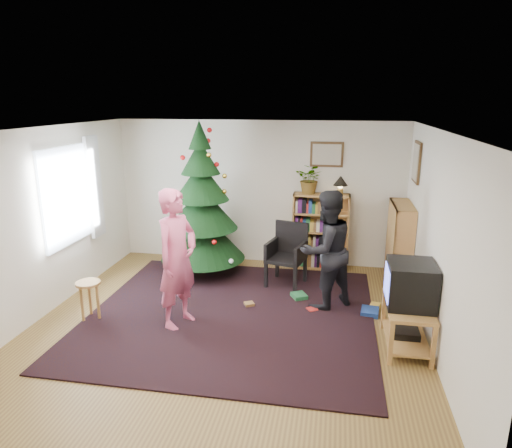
% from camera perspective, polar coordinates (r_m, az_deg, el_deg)
% --- Properties ---
extents(floor, '(5.00, 5.00, 0.00)m').
position_cam_1_polar(floor, '(6.10, -3.71, -12.45)').
color(floor, olive).
rests_on(floor, ground).
extents(ceiling, '(5.00, 5.00, 0.00)m').
position_cam_1_polar(ceiling, '(5.41, -4.18, 11.67)').
color(ceiling, white).
rests_on(ceiling, wall_back).
extents(wall_back, '(5.00, 0.02, 2.50)m').
position_cam_1_polar(wall_back, '(8.01, 0.37, 3.91)').
color(wall_back, silver).
rests_on(wall_back, floor).
extents(wall_front, '(5.00, 0.02, 2.50)m').
position_cam_1_polar(wall_front, '(3.43, -14.23, -12.93)').
color(wall_front, silver).
rests_on(wall_front, floor).
extents(wall_left, '(0.02, 5.00, 2.50)m').
position_cam_1_polar(wall_left, '(6.67, -25.26, 0.04)').
color(wall_left, silver).
rests_on(wall_left, floor).
extents(wall_right, '(0.02, 5.00, 2.50)m').
position_cam_1_polar(wall_right, '(5.60, 21.79, -2.33)').
color(wall_right, silver).
rests_on(wall_right, floor).
extents(rug, '(3.80, 3.60, 0.02)m').
position_cam_1_polar(rug, '(6.36, -3.06, -11.13)').
color(rug, black).
rests_on(rug, floor).
extents(window_pane, '(0.04, 1.20, 1.40)m').
position_cam_1_polar(window_pane, '(7.09, -22.55, 3.26)').
color(window_pane, silver).
rests_on(window_pane, wall_left).
extents(curtain, '(0.06, 0.35, 1.60)m').
position_cam_1_polar(curtain, '(7.65, -19.53, 4.38)').
color(curtain, silver).
rests_on(curtain, wall_left).
extents(picture_back, '(0.55, 0.03, 0.42)m').
position_cam_1_polar(picture_back, '(7.76, 8.84, 8.59)').
color(picture_back, '#4C3319').
rests_on(picture_back, wall_back).
extents(picture_right, '(0.03, 0.50, 0.60)m').
position_cam_1_polar(picture_right, '(7.13, 19.46, 7.31)').
color(picture_right, '#4C3319').
rests_on(picture_right, wall_right).
extents(christmas_tree, '(1.39, 1.39, 2.53)m').
position_cam_1_polar(christmas_tree, '(7.50, -6.77, 1.46)').
color(christmas_tree, '#3F2816').
rests_on(christmas_tree, rug).
extents(bookshelf_back, '(0.95, 0.30, 1.30)m').
position_cam_1_polar(bookshelf_back, '(7.88, 8.05, -0.82)').
color(bookshelf_back, '#B47940').
rests_on(bookshelf_back, floor).
extents(bookshelf_right, '(0.30, 0.95, 1.30)m').
position_cam_1_polar(bookshelf_right, '(7.44, 17.49, -2.39)').
color(bookshelf_right, '#B47940').
rests_on(bookshelf_right, floor).
extents(tv_stand, '(0.50, 0.91, 0.55)m').
position_cam_1_polar(tv_stand, '(5.74, 18.37, -11.51)').
color(tv_stand, '#B47940').
rests_on(tv_stand, floor).
extents(crt_tv, '(0.53, 0.58, 0.50)m').
position_cam_1_polar(crt_tv, '(5.55, 18.75, -7.11)').
color(crt_tv, black).
rests_on(crt_tv, tv_stand).
extents(armchair, '(0.65, 0.66, 0.98)m').
position_cam_1_polar(armchair, '(7.20, 3.88, -3.43)').
color(armchair, black).
rests_on(armchair, rug).
extents(stool, '(0.32, 0.32, 0.53)m').
position_cam_1_polar(stool, '(6.45, -20.18, -7.80)').
color(stool, '#B47940').
rests_on(stool, floor).
extents(person_standing, '(0.64, 0.77, 1.80)m').
position_cam_1_polar(person_standing, '(5.84, -9.82, -4.33)').
color(person_standing, '#C85071').
rests_on(person_standing, rug).
extents(person_by_chair, '(1.03, 1.01, 1.67)m').
position_cam_1_polar(person_by_chair, '(6.35, 8.74, -3.24)').
color(person_by_chair, black).
rests_on(person_by_chair, rug).
extents(potted_plant, '(0.56, 0.52, 0.50)m').
position_cam_1_polar(potted_plant, '(7.69, 6.80, 5.61)').
color(potted_plant, gray).
rests_on(potted_plant, bookshelf_back).
extents(table_lamp, '(0.24, 0.24, 0.32)m').
position_cam_1_polar(table_lamp, '(7.69, 10.53, 5.19)').
color(table_lamp, '#A57F33').
rests_on(table_lamp, bookshelf_back).
extents(floor_clutter, '(1.96, 0.58, 0.08)m').
position_cam_1_polar(floor_clutter, '(6.59, 8.06, -9.99)').
color(floor_clutter, '#A51E19').
rests_on(floor_clutter, rug).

